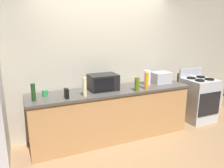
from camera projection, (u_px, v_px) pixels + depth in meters
The scene contains 13 objects.
ground_plane at pixel (122, 148), 3.62m from camera, with size 8.00×8.00×0.00m, color #93704C.
back_wall at pixel (103, 60), 4.00m from camera, with size 6.40×0.10×2.70m, color #B2A893.
counter_run at pixel (112, 114), 3.86m from camera, with size 2.84×0.64×0.90m.
stove_range at pixel (198, 99), 4.63m from camera, with size 0.60×0.61×1.08m.
microwave at pixel (103, 82), 3.70m from camera, with size 0.48×0.35×0.27m.
toaster_oven at pixel (161, 78), 4.18m from camera, with size 0.34×0.26×0.21m, color #B7BABF.
paper_towel_roll at pixel (147, 78), 4.04m from camera, with size 0.12×0.12×0.27m, color white.
cordless_phone at pixel (67, 93), 3.27m from camera, with size 0.05×0.11×0.15m, color black.
bottle_olive_oil at pixel (137, 84), 3.64m from camera, with size 0.08×0.08×0.23m, color #4C6B19.
bottle_hand_soap at pixel (85, 87), 3.35m from camera, with size 0.06×0.06×0.30m, color beige.
bottle_wine at pixel (33, 92), 3.14m from camera, with size 0.06×0.06×0.26m, color #1E3F19.
bottle_dish_soap at pixel (147, 81), 3.74m from camera, with size 0.07×0.07×0.29m, color orange.
mug_green at pixel (45, 93), 3.37m from camera, with size 0.09×0.09×0.10m, color #2D8C47.
Camera 1 is at (-1.44, -2.90, 1.93)m, focal length 34.91 mm.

